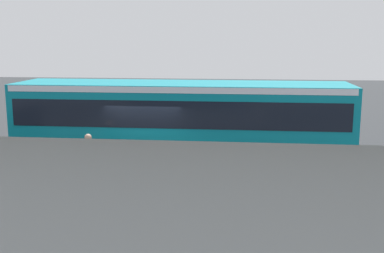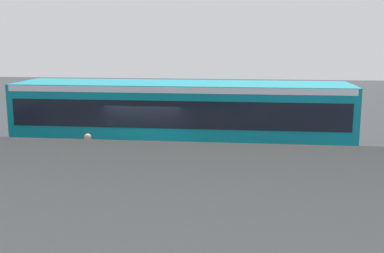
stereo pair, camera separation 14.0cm
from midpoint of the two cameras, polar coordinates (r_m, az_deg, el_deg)
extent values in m
plane|color=#2D3033|center=(16.34, -5.20, -5.94)|extent=(80.00, 80.00, 0.00)
cube|color=#0C8493|center=(16.42, -1.02, 0.35)|extent=(11.50, 2.55, 2.86)
cube|color=black|center=(16.34, -1.03, 2.13)|extent=(11.04, 2.59, 0.90)
cube|color=white|center=(16.24, -1.04, 4.91)|extent=(11.27, 2.58, 0.20)
cube|color=black|center=(18.06, -19.47, 1.79)|extent=(0.04, 2.24, 1.20)
cylinder|color=black|center=(16.39, -14.52, -4.30)|extent=(1.04, 0.30, 1.04)
cylinder|color=black|center=(18.72, -11.72, -2.34)|extent=(1.04, 0.30, 1.04)
cylinder|color=black|center=(15.37, 12.11, -5.19)|extent=(1.04, 0.30, 1.04)
cylinder|color=black|center=(17.83, 11.37, -2.97)|extent=(1.04, 0.30, 1.04)
cylinder|color=#2D2D38|center=(14.98, -12.11, -5.98)|extent=(0.32, 0.32, 0.85)
cylinder|color=#3F3F47|center=(14.78, -12.22, -3.10)|extent=(0.38, 0.38, 0.70)
sphere|color=tan|center=(14.68, -12.30, -1.28)|extent=(0.22, 0.22, 0.22)
cube|color=silver|center=(18.88, 8.70, -3.74)|extent=(2.00, 0.20, 0.01)
cube|color=silver|center=(19.15, -3.37, -3.43)|extent=(2.00, 0.20, 0.01)
cube|color=silver|center=(20.23, -14.61, -3.00)|extent=(2.00, 0.20, 0.01)
camera|label=1|loc=(0.07, -89.76, 0.05)|focal=43.89mm
camera|label=2|loc=(0.07, 90.24, -0.05)|focal=43.89mm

